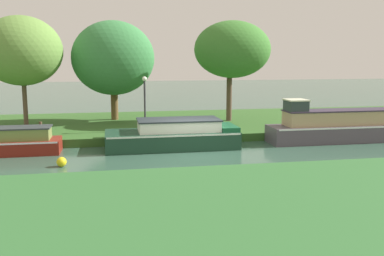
# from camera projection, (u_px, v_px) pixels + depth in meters

# --- Properties ---
(ground_plane) EXTENTS (120.00, 120.00, 0.00)m
(ground_plane) POSITION_uv_depth(u_px,v_px,m) (198.00, 152.00, 19.26)
(ground_plane) COLOR #355847
(riverbank_far) EXTENTS (72.00, 10.00, 0.40)m
(riverbank_far) POSITION_uv_depth(u_px,v_px,m) (175.00, 124.00, 26.02)
(riverbank_far) COLOR #325C25
(riverbank_far) RESTS_ON ground_plane
(riverbank_near) EXTENTS (72.00, 10.00, 0.40)m
(riverbank_near) POSITION_uv_depth(u_px,v_px,m) (272.00, 223.00, 10.50)
(riverbank_near) COLOR #2F6530
(riverbank_near) RESTS_ON ground_plane
(maroon_barge) EXTENTS (4.28, 1.55, 1.18)m
(maroon_barge) POSITION_uv_depth(u_px,v_px,m) (11.00, 142.00, 18.87)
(maroon_barge) COLOR maroon
(maroon_barge) RESTS_ON ground_plane
(slate_narrowboat) EXTENTS (10.32, 1.67, 2.15)m
(slate_narrowboat) POSITION_uv_depth(u_px,v_px,m) (363.00, 126.00, 21.90)
(slate_narrowboat) COLOR #514753
(slate_narrowboat) RESTS_ON ground_plane
(forest_cruiser) EXTENTS (6.04, 2.33, 1.34)m
(forest_cruiser) POSITION_uv_depth(u_px,v_px,m) (174.00, 135.00, 20.17)
(forest_cruiser) COLOR #1C3E2C
(forest_cruiser) RESTS_ON ground_plane
(willow_tree_left) EXTENTS (4.37, 4.17, 5.98)m
(willow_tree_left) POSITION_uv_depth(u_px,v_px,m) (22.00, 51.00, 23.58)
(willow_tree_left) COLOR brown
(willow_tree_left) RESTS_ON riverbank_far
(willow_tree_centre) EXTENTS (4.81, 3.74, 5.87)m
(willow_tree_centre) POSITION_uv_depth(u_px,v_px,m) (113.00, 58.00, 25.49)
(willow_tree_centre) COLOR brown
(willow_tree_centre) RESTS_ON riverbank_far
(willow_tree_right) EXTENTS (4.42, 3.82, 5.83)m
(willow_tree_right) POSITION_uv_depth(u_px,v_px,m) (232.00, 50.00, 24.97)
(willow_tree_right) COLOR brown
(willow_tree_right) RESTS_ON riverbank_far
(lamp_post) EXTENTS (0.24, 0.24, 2.80)m
(lamp_post) POSITION_uv_depth(u_px,v_px,m) (145.00, 97.00, 22.19)
(lamp_post) COLOR #333338
(lamp_post) RESTS_ON riverbank_far
(mooring_post_near) EXTENTS (0.13, 0.13, 0.78)m
(mooring_post_near) POSITION_uv_depth(u_px,v_px,m) (41.00, 130.00, 20.39)
(mooring_post_near) COLOR brown
(mooring_post_near) RESTS_ON riverbank_far
(mooring_post_far) EXTENTS (0.19, 0.19, 0.52)m
(mooring_post_far) POSITION_uv_depth(u_px,v_px,m) (320.00, 124.00, 22.99)
(mooring_post_far) COLOR #4B3D1E
(mooring_post_far) RESTS_ON riverbank_far
(channel_buoy) EXTENTS (0.38, 0.38, 0.38)m
(channel_buoy) POSITION_uv_depth(u_px,v_px,m) (62.00, 162.00, 16.70)
(channel_buoy) COLOR yellow
(channel_buoy) RESTS_ON ground_plane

